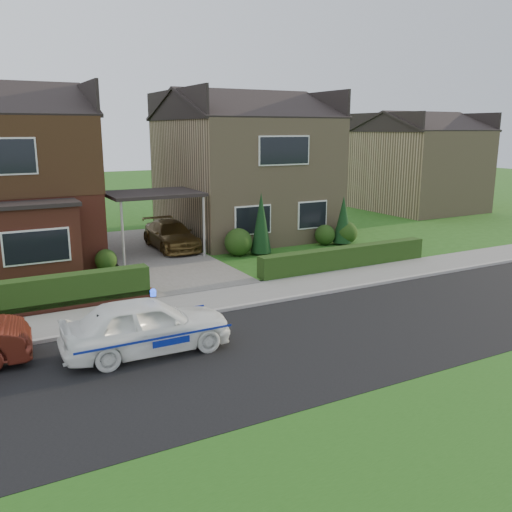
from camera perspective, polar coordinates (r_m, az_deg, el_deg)
ground at (r=14.00m, az=3.75°, el=-9.17°), size 120.00×120.00×0.00m
road at (r=14.00m, az=3.75°, el=-9.17°), size 60.00×6.00×0.02m
kerb at (r=16.47m, az=-1.91°, el=-5.43°), size 60.00×0.16×0.12m
sidewalk at (r=17.37m, az=-3.46°, el=-4.48°), size 60.00×2.00×0.10m
grass_verge at (r=10.57m, az=19.05°, el=-17.83°), size 60.00×4.00×0.01m
driveway at (r=23.60m, az=-10.57°, el=0.10°), size 3.80×12.00×0.12m
house_right at (r=28.04m, az=-1.36°, el=9.81°), size 7.50×8.06×7.25m
carport_link at (r=23.11m, az=-10.81°, el=6.35°), size 3.80×3.00×2.77m
dwarf_wall at (r=17.06m, az=-23.30°, el=-5.45°), size 7.70×0.25×0.36m
hedge_left at (r=17.26m, az=-23.30°, el=-5.87°), size 7.50×0.55×0.90m
hedge_right at (r=21.35m, az=9.33°, el=-1.41°), size 7.50×0.55×0.80m
shrub_left_mid at (r=20.97m, az=-19.62°, el=-0.42°), size 1.32×1.32×1.32m
shrub_left_near at (r=21.59m, az=-15.51°, el=-0.41°), size 0.84×0.84×0.84m
shrub_right_near at (r=23.20m, az=-1.86°, el=1.46°), size 1.20×1.20×1.20m
shrub_right_mid at (r=25.65m, az=7.27°, el=2.22°), size 0.96×0.96×0.96m
shrub_right_far at (r=26.00m, az=9.45°, el=2.43°), size 1.08×1.08×1.08m
conifer_a at (r=23.36m, az=0.54°, el=3.29°), size 0.90×0.90×2.60m
conifer_b at (r=25.78m, az=9.15°, el=3.61°), size 0.90×0.90×2.20m
neighbour_right at (r=38.19m, az=16.75°, el=8.57°), size 6.50×7.00×5.20m
police_car at (r=13.46m, az=-11.44°, el=-7.19°), size 3.72×4.10×1.54m
driveway_car at (r=24.44m, az=-8.94°, el=2.19°), size 1.75×4.15×1.20m
potted_plant_b at (r=18.48m, az=-13.45°, el=-2.83°), size 0.46×0.44×0.66m
potted_plant_c at (r=17.99m, az=-15.72°, el=-3.10°), size 0.51×0.51×0.85m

